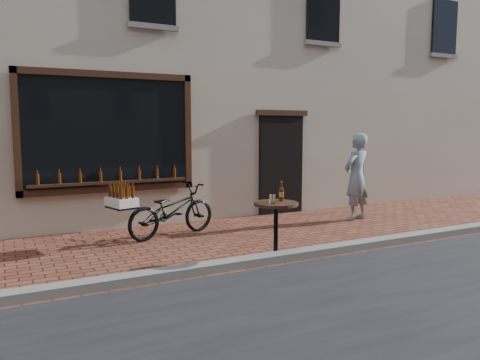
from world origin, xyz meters
name	(u,v)px	position (x,y,z in m)	size (l,w,h in m)	color
ground	(297,263)	(0.00, 0.00, 0.00)	(90.00, 90.00, 0.00)	#5A2A1D
kerb	(289,256)	(0.00, 0.20, 0.06)	(90.00, 0.25, 0.12)	slate
shop_building	(156,7)	(0.00, 6.50, 5.00)	(28.00, 6.20, 10.00)	beige
cargo_bicycle	(170,210)	(-1.08, 2.42, 0.48)	(2.13, 1.09, 1.00)	black
bistro_table	(276,218)	(-0.14, 0.35, 0.60)	(0.66, 0.66, 1.13)	black
pedestrian	(356,177)	(2.92, 2.10, 0.91)	(0.66, 0.44, 1.82)	gray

